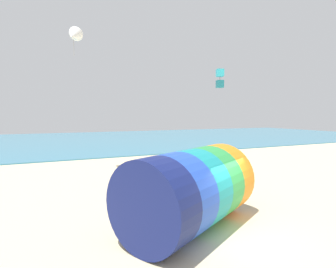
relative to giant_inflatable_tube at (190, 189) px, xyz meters
name	(u,v)px	position (x,y,z in m)	size (l,w,h in m)	color
ground_plane	(237,233)	(1.36, -1.07, -1.50)	(120.00, 120.00, 0.00)	beige
sea	(89,140)	(1.36, 37.46, -1.45)	(120.00, 40.00, 0.10)	teal
giant_inflatable_tube	(190,189)	(0.00, 0.00, 0.00)	(6.24, 5.22, 2.99)	navy
kite_handler	(240,185)	(3.72, 1.62, -0.65)	(0.33, 0.41, 1.65)	#726651
kite_white_delta	(73,35)	(-3.08, 10.97, 8.25)	(1.50, 1.66, 2.04)	white
kite_cyan_box	(220,78)	(7.60, 8.88, 5.67)	(0.69, 0.69, 1.54)	#2DB2C6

